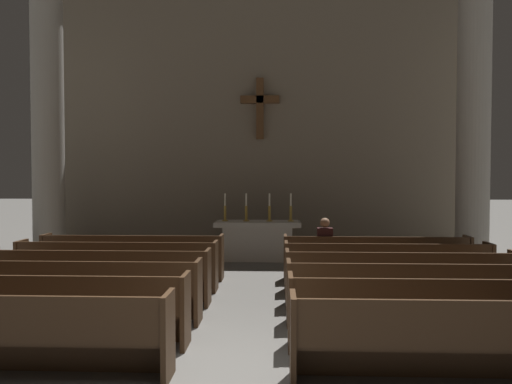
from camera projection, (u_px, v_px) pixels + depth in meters
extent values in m
plane|color=#66635E|center=(230.00, 380.00, 5.52)|extent=(80.00, 80.00, 0.00)
cube|color=#422B19|center=(7.00, 353.00, 5.80)|extent=(3.71, 0.04, 0.40)
cube|color=#422B19|center=(168.00, 336.00, 5.51)|extent=(0.06, 0.50, 0.95)
cube|color=#422B19|center=(42.00, 312.00, 6.66)|extent=(3.71, 0.40, 0.05)
cube|color=#422B19|center=(34.00, 295.00, 6.43)|extent=(3.71, 0.05, 0.50)
cube|color=#422B19|center=(49.00, 325.00, 6.85)|extent=(3.71, 0.04, 0.40)
cube|color=#422B19|center=(186.00, 310.00, 6.56)|extent=(0.06, 0.50, 0.95)
cube|color=#422B19|center=(74.00, 293.00, 7.71)|extent=(3.71, 0.40, 0.05)
cube|color=#422B19|center=(68.00, 278.00, 7.48)|extent=(3.71, 0.05, 0.50)
cube|color=#422B19|center=(79.00, 305.00, 7.90)|extent=(3.71, 0.04, 0.40)
cube|color=#422B19|center=(198.00, 292.00, 7.61)|extent=(0.06, 0.50, 0.95)
cube|color=#422B19|center=(99.00, 279.00, 8.77)|extent=(3.71, 0.40, 0.05)
cube|color=#422B19|center=(94.00, 265.00, 8.53)|extent=(3.71, 0.05, 0.50)
cube|color=#422B19|center=(103.00, 290.00, 8.95)|extent=(3.71, 0.04, 0.40)
cube|color=#422B19|center=(208.00, 277.00, 8.66)|extent=(0.06, 0.50, 0.95)
cube|color=#422B19|center=(118.00, 268.00, 9.82)|extent=(3.71, 0.40, 0.05)
cube|color=#422B19|center=(114.00, 255.00, 9.58)|extent=(3.71, 0.05, 0.50)
cube|color=#422B19|center=(121.00, 278.00, 10.00)|extent=(3.71, 0.04, 0.40)
cube|color=#422B19|center=(215.00, 266.00, 9.72)|extent=(0.06, 0.50, 0.95)
cube|color=#422B19|center=(21.00, 265.00, 9.87)|extent=(0.06, 0.50, 0.95)
cube|color=#422B19|center=(133.00, 259.00, 10.87)|extent=(3.71, 0.40, 0.05)
cube|color=#422B19|center=(130.00, 247.00, 10.63)|extent=(3.71, 0.05, 0.50)
cube|color=#422B19|center=(136.00, 268.00, 11.06)|extent=(3.71, 0.04, 0.40)
cube|color=#422B19|center=(221.00, 257.00, 10.77)|extent=(0.06, 0.50, 0.95)
cube|color=#422B19|center=(46.00, 256.00, 10.92)|extent=(0.06, 0.50, 0.95)
cube|color=#422B19|center=(471.00, 344.00, 5.40)|extent=(3.71, 0.40, 0.05)
cube|color=#422B19|center=(480.00, 325.00, 5.16)|extent=(3.71, 0.05, 0.50)
cube|color=#422B19|center=(465.00, 359.00, 5.59)|extent=(3.71, 0.04, 0.40)
cube|color=#422B19|center=(293.00, 338.00, 5.45)|extent=(0.06, 0.50, 0.95)
cube|color=#422B19|center=(440.00, 317.00, 6.45)|extent=(3.71, 0.40, 0.05)
cube|color=#422B19|center=(446.00, 299.00, 6.22)|extent=(3.71, 0.05, 0.50)
cube|color=#422B19|center=(435.00, 330.00, 6.64)|extent=(3.71, 0.04, 0.40)
cube|color=#422B19|center=(290.00, 312.00, 6.51)|extent=(0.06, 0.50, 0.95)
cube|color=#422B19|center=(417.00, 297.00, 7.50)|extent=(3.71, 0.40, 0.05)
cube|color=#422B19|center=(422.00, 281.00, 7.27)|extent=(3.71, 0.05, 0.50)
cube|color=#422B19|center=(414.00, 309.00, 7.69)|extent=(3.71, 0.04, 0.40)
cube|color=#422B19|center=(289.00, 292.00, 7.56)|extent=(0.06, 0.50, 0.95)
cube|color=#422B19|center=(400.00, 282.00, 8.55)|extent=(3.71, 0.40, 0.05)
cube|color=#422B19|center=(403.00, 268.00, 8.32)|extent=(3.71, 0.05, 0.50)
cube|color=#422B19|center=(397.00, 293.00, 8.74)|extent=(3.71, 0.04, 0.40)
cube|color=#422B19|center=(287.00, 278.00, 8.61)|extent=(0.06, 0.50, 0.95)
cube|color=#422B19|center=(386.00, 270.00, 9.60)|extent=(3.71, 0.40, 0.05)
cube|color=#422B19|center=(389.00, 257.00, 9.37)|extent=(3.71, 0.05, 0.50)
cube|color=#422B19|center=(384.00, 280.00, 9.79)|extent=(3.71, 0.04, 0.40)
cube|color=#422B19|center=(286.00, 267.00, 9.66)|extent=(0.06, 0.50, 0.95)
cube|color=#422B19|center=(489.00, 268.00, 9.50)|extent=(0.06, 0.50, 0.95)
cube|color=#422B19|center=(376.00, 260.00, 10.65)|extent=(3.71, 0.40, 0.05)
cube|color=#422B19|center=(378.00, 249.00, 10.42)|extent=(3.71, 0.05, 0.50)
cube|color=#422B19|center=(374.00, 270.00, 10.84)|extent=(3.71, 0.04, 0.40)
cube|color=#422B19|center=(285.00, 258.00, 10.71)|extent=(0.06, 0.50, 0.95)
cube|color=#422B19|center=(468.00, 259.00, 10.55)|extent=(0.06, 0.50, 0.95)
cube|color=#ADA89E|center=(50.00, 258.00, 12.92)|extent=(1.09, 1.09, 0.20)
cylinder|color=#ADA89E|center=(48.00, 124.00, 12.80)|extent=(0.78, 0.78, 6.94)
cube|color=#ADA89E|center=(471.00, 261.00, 12.48)|extent=(1.09, 1.09, 0.20)
cylinder|color=#ADA89E|center=(473.00, 123.00, 12.36)|extent=(0.78, 0.78, 6.94)
cube|color=#BCB7AD|center=(258.00, 243.00, 13.22)|extent=(1.76, 0.72, 0.88)
cube|color=#BCB7AD|center=(258.00, 224.00, 13.21)|extent=(2.20, 0.90, 0.12)
cube|color=silver|center=(258.00, 221.00, 13.20)|extent=(2.09, 0.86, 0.01)
cylinder|color=#B79338|center=(225.00, 221.00, 13.24)|extent=(0.16, 0.16, 0.02)
cylinder|color=#B79338|center=(225.00, 213.00, 13.23)|extent=(0.07, 0.07, 0.40)
cylinder|color=silver|center=(225.00, 200.00, 13.22)|extent=(0.04, 0.04, 0.32)
cylinder|color=#B79338|center=(246.00, 221.00, 13.22)|extent=(0.16, 0.16, 0.02)
cylinder|color=#B79338|center=(246.00, 214.00, 13.21)|extent=(0.07, 0.07, 0.40)
cylinder|color=silver|center=(246.00, 200.00, 13.20)|extent=(0.04, 0.04, 0.32)
cylinder|color=#B79338|center=(269.00, 221.00, 13.19)|extent=(0.16, 0.16, 0.02)
cylinder|color=#B79338|center=(269.00, 214.00, 13.19)|extent=(0.07, 0.07, 0.40)
cylinder|color=silver|center=(269.00, 200.00, 13.17)|extent=(0.04, 0.04, 0.32)
cylinder|color=#B79338|center=(291.00, 221.00, 13.17)|extent=(0.16, 0.16, 0.02)
cylinder|color=#B79338|center=(291.00, 214.00, 13.16)|extent=(0.07, 0.07, 0.40)
cylinder|color=silver|center=(291.00, 200.00, 13.15)|extent=(0.04, 0.04, 0.32)
cube|color=gray|center=(260.00, 123.00, 14.97)|extent=(11.74, 0.25, 7.47)
cube|color=brown|center=(260.00, 109.00, 14.72)|extent=(0.21, 0.21, 1.75)
cube|color=brown|center=(260.00, 100.00, 14.72)|extent=(1.12, 0.21, 0.21)
cube|color=#26262B|center=(324.00, 268.00, 10.89)|extent=(0.24, 0.14, 0.45)
cube|color=#26262B|center=(324.00, 256.00, 10.75)|extent=(0.28, 0.36, 0.12)
cube|color=#381919|center=(325.00, 241.00, 10.60)|extent=(0.32, 0.20, 0.54)
sphere|color=#9E7051|center=(325.00, 223.00, 10.59)|extent=(0.20, 0.20, 0.20)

